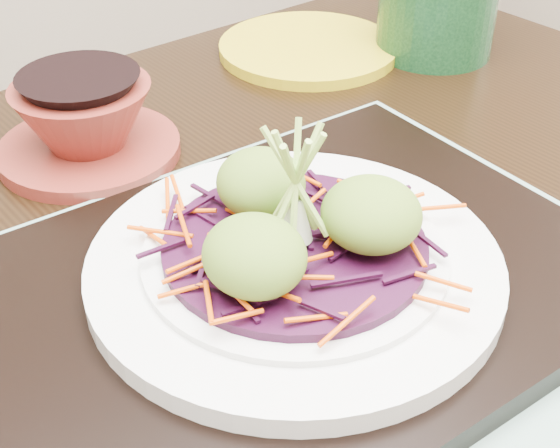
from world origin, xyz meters
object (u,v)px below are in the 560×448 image
dining_table (232,366)px  terracotta_bowl_set (86,125)px  serving_tray (294,285)px  yellow_plate (308,48)px  white_plate (295,263)px

dining_table → terracotta_bowl_set: size_ratio=7.78×
serving_tray → yellow_plate: serving_tray is taller
yellow_plate → terracotta_bowl_set: bearing=-162.0°
serving_tray → white_plate: white_plate is taller
serving_tray → white_plate: size_ratio=1.54×
dining_table → white_plate: (0.03, -0.05, 0.13)m
dining_table → terracotta_bowl_set: terracotta_bowl_set is taller
serving_tray → terracotta_bowl_set: terracotta_bowl_set is taller
dining_table → white_plate: 0.15m
dining_table → serving_tray: size_ratio=2.99×
yellow_plate → dining_table: bearing=-130.6°
white_plate → terracotta_bowl_set: (-0.06, 0.27, -0.00)m
dining_table → white_plate: size_ratio=4.60×
serving_tray → white_plate: (-0.00, -0.00, 0.02)m
dining_table → white_plate: white_plate is taller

